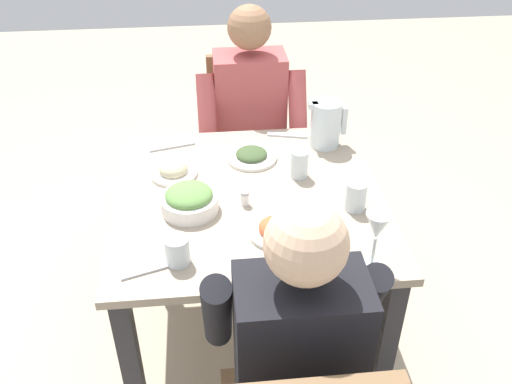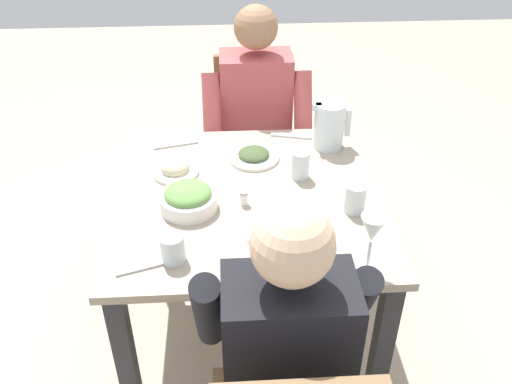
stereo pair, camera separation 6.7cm
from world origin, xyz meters
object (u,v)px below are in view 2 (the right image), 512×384
(chair_far, at_px, (255,134))
(plate_beans, at_px, (175,169))
(plate_rice_curry, at_px, (272,230))
(diner_far, at_px, (257,128))
(dining_table, at_px, (249,219))
(diner_near, at_px, (283,344))
(wine_glass, at_px, (372,232))
(water_glass_far_left, at_px, (300,165))
(plate_dolmas, at_px, (254,155))
(water_glass_near_left, at_px, (173,248))
(salt_shaker, at_px, (244,198))
(salad_bowl, at_px, (188,198))
(water_pitcher, at_px, (329,125))
(water_glass_far_right, at_px, (355,198))

(chair_far, relative_size, plate_beans, 4.99)
(plate_rice_curry, bearing_deg, diner_far, 89.80)
(dining_table, xyz_separation_m, diner_near, (0.06, -0.62, 0.04))
(wine_glass, bearing_deg, dining_table, 129.88)
(plate_beans, relative_size, water_glass_far_left, 1.63)
(dining_table, relative_size, wine_glass, 4.87)
(plate_dolmas, distance_m, wine_glass, 0.73)
(chair_far, xyz_separation_m, water_glass_far_left, (0.13, -0.72, 0.27))
(plate_rice_curry, bearing_deg, dining_table, 106.38)
(chair_far, relative_size, water_glass_near_left, 9.45)
(plate_dolmas, bearing_deg, salt_shaker, -99.67)
(salad_bowl, bearing_deg, water_glass_far_left, 22.86)
(dining_table, bearing_deg, salt_shaker, -109.17)
(diner_far, relative_size, water_glass_near_left, 12.64)
(dining_table, relative_size, water_glass_near_left, 10.33)
(diner_near, xyz_separation_m, plate_beans, (-0.33, 0.78, 0.09))
(dining_table, xyz_separation_m, water_glass_far_left, (0.20, 0.11, 0.16))
(water_pitcher, height_order, water_glass_far_right, water_pitcher)
(plate_beans, height_order, salt_shaker, plate_beans)
(water_pitcher, xyz_separation_m, plate_rice_curry, (-0.27, -0.55, -0.08))
(plate_beans, xyz_separation_m, water_glass_near_left, (0.02, -0.49, 0.03))
(plate_rice_curry, xyz_separation_m, water_glass_near_left, (-0.31, -0.10, 0.03))
(dining_table, relative_size, salt_shaker, 17.67)
(dining_table, distance_m, chair_far, 0.83)
(wine_glass, bearing_deg, chair_far, 102.32)
(water_glass_far_right, relative_size, water_glass_near_left, 1.13)
(dining_table, distance_m, diner_near, 0.62)
(diner_near, xyz_separation_m, salt_shaker, (-0.08, 0.57, 0.09))
(dining_table, height_order, salad_bowl, salad_bowl)
(water_glass_near_left, bearing_deg, plate_beans, 92.77)
(water_glass_near_left, bearing_deg, salad_bowl, 82.23)
(dining_table, xyz_separation_m, wine_glass, (0.34, -0.40, 0.25))
(plate_dolmas, xyz_separation_m, water_glass_near_left, (-0.28, -0.58, 0.03))
(plate_rice_curry, bearing_deg, water_glass_near_left, -161.35)
(salt_shaker, bearing_deg, water_glass_near_left, -129.32)
(diner_far, bearing_deg, plate_dolmas, -95.52)
(diner_near, distance_m, wine_glass, 0.41)
(diner_far, xyz_separation_m, plate_rice_curry, (-0.00, -0.84, 0.08))
(plate_beans, height_order, water_glass_far_left, water_glass_far_left)
(diner_far, bearing_deg, diner_near, -90.24)
(chair_far, height_order, water_glass_far_left, chair_far)
(water_glass_far_right, bearing_deg, water_glass_far_left, 125.70)
(water_glass_far_left, bearing_deg, water_glass_near_left, -135.42)
(salad_bowl, bearing_deg, water_pitcher, 35.66)
(water_glass_near_left, distance_m, salt_shaker, 0.36)
(salad_bowl, xyz_separation_m, plate_rice_curry, (0.27, -0.16, -0.02))
(plate_dolmas, bearing_deg, plate_rice_curry, -86.01)
(water_glass_far_left, distance_m, wine_glass, 0.54)
(plate_rice_curry, relative_size, plate_beans, 1.01)
(dining_table, xyz_separation_m, plate_dolmas, (0.03, 0.25, 0.12))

